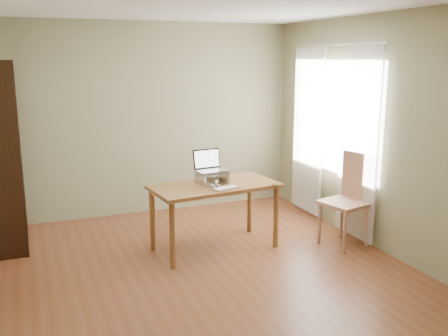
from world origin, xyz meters
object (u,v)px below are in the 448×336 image
at_px(laptop, 210,165).
at_px(keyboard, 226,188).
at_px(desk, 215,193).
at_px(cat, 209,178).
at_px(bookshelf, 7,156).
at_px(chair, 351,196).

relative_size(laptop, keyboard, 1.12).
xyz_separation_m(desk, keyboard, (0.05, -0.22, 0.11)).
height_order(keyboard, cat, cat).
height_order(laptop, keyboard, laptop).
distance_m(bookshelf, laptop, 2.27).
relative_size(desk, keyboard, 4.65).
height_order(desk, cat, cat).
distance_m(bookshelf, chair, 3.90).
xyz_separation_m(desk, laptop, (0.00, 0.14, 0.29)).
bearing_deg(cat, desk, -78.63).
distance_m(laptop, chair, 1.65).
height_order(cat, chair, chair).
bearing_deg(chair, cat, 145.64).
bearing_deg(bookshelf, cat, -22.26).
xyz_separation_m(desk, cat, (-0.03, 0.11, 0.16)).
distance_m(cat, chair, 1.64).
xyz_separation_m(laptop, keyboard, (0.05, -0.36, -0.18)).
xyz_separation_m(cat, chair, (1.52, -0.57, -0.23)).
bearing_deg(bookshelf, keyboard, -28.75).
distance_m(bookshelf, cat, 2.26).
bearing_deg(chair, desk, 149.07).
relative_size(bookshelf, desk, 1.44).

